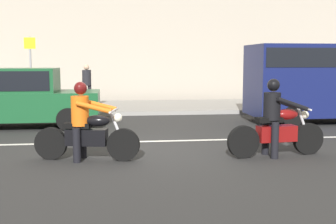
{
  "coord_description": "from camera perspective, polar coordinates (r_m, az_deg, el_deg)",
  "views": [
    {
      "loc": [
        -0.66,
        -9.17,
        1.93
      ],
      "look_at": [
        0.38,
        -0.9,
        0.93
      ],
      "focal_mm": 45.56,
      "sensor_mm": 36.0,
      "label": 1
    }
  ],
  "objects": [
    {
      "name": "motorcycle_with_rider_orange_stripe",
      "position": [
        8.41,
        -10.94,
        -2.17
      ],
      "size": [
        2.05,
        0.79,
        1.53
      ],
      "color": "black",
      "rests_on": "ground_plane"
    },
    {
      "name": "ground_plane",
      "position": [
        9.4,
        -2.98,
        -5.0
      ],
      "size": [
        80.0,
        80.0,
        0.0
      ],
      "primitive_type": "plane",
      "color": "#292929"
    },
    {
      "name": "parked_van_navy",
      "position": [
        14.32,
        20.63,
        4.32
      ],
      "size": [
        4.92,
        1.96,
        2.42
      ],
      "color": "#11194C",
      "rests_on": "ground_plane"
    },
    {
      "name": "motorcycle_with_rider_black_leather",
      "position": [
        8.88,
        14.27,
        -1.66
      ],
      "size": [
        2.1,
        0.71,
        1.58
      ],
      "color": "black",
      "rests_on": "ground_plane"
    },
    {
      "name": "street_sign_post",
      "position": [
        17.84,
        -17.91,
        6.07
      ],
      "size": [
        0.44,
        0.08,
        2.73
      ],
      "color": "gray",
      "rests_on": "sidewalk_slab"
    },
    {
      "name": "lane_marking_stripe",
      "position": [
        10.28,
        -3.06,
        -3.94
      ],
      "size": [
        18.0,
        0.14,
        0.01
      ],
      "primitive_type": "cube",
      "color": "silver",
      "rests_on": "ground_plane"
    },
    {
      "name": "sidewalk_slab",
      "position": [
        17.28,
        -4.93,
        0.66
      ],
      "size": [
        40.0,
        4.4,
        0.14
      ],
      "primitive_type": "cube",
      "color": "gray",
      "rests_on": "ground_plane"
    },
    {
      "name": "pedestrian_bystander",
      "position": [
        16.7,
        -10.81,
        3.9
      ],
      "size": [
        0.34,
        0.34,
        1.65
      ],
      "color": "black",
      "rests_on": "sidewalk_slab"
    },
    {
      "name": "parked_sedan_forest_green",
      "position": [
        13.1,
        -19.21,
        1.89
      ],
      "size": [
        4.38,
        1.82,
        1.72
      ],
      "color": "#164C28",
      "rests_on": "ground_plane"
    }
  ]
}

